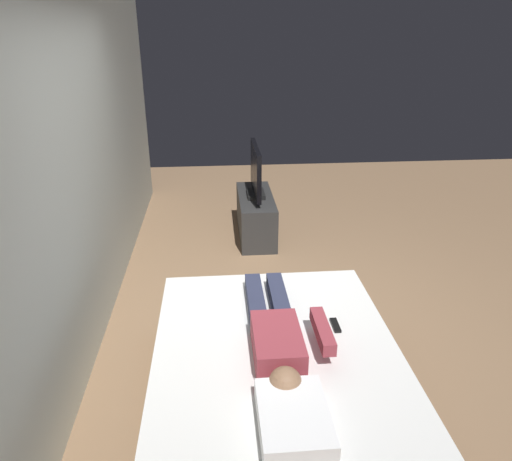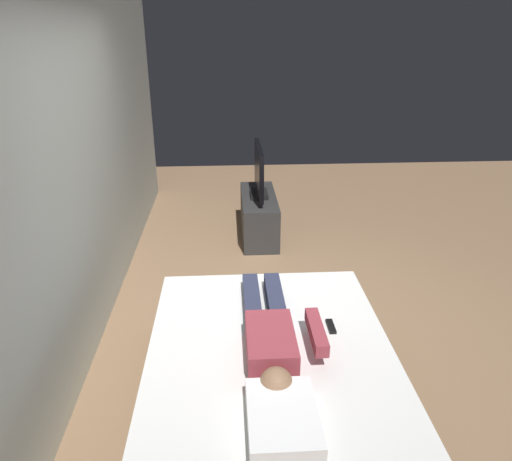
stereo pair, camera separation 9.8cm
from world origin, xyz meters
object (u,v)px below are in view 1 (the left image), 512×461
Objects in this scene: tv at (256,172)px; bed at (276,382)px; person at (277,333)px; tv_stand at (256,216)px; pillow at (294,420)px; remote at (335,325)px.

bed is at bearing 177.57° from tv.
tv is at bearing -2.34° from person.
tv_stand is 1.25× the size of tv.
person is at bearing -10.73° from bed.
pillow is 3.20× the size of remote.
tv_stand is 0.53m from tv.
tv is (2.90, -0.12, 0.52)m from bed.
tv is at bearing -1.98° from pillow.
tv reaches higher than bed.
person is at bearing 177.66° from tv.
bed is at bearing 113.69° from remote.
bed is 0.53m from remote.
pillow is 3.56m from tv.
tv_stand is (2.72, 0.29, -0.30)m from remote.
remote is at bearing -69.53° from person.
remote is (0.83, -0.41, -0.05)m from pillow.
tv_stand is at bearing -2.34° from person.
bed is at bearing 0.00° from pillow.
bed is 2.21× the size of tv.
bed is 4.05× the size of pillow.
bed reaches higher than tv_stand.
tv_stand is (2.87, -0.12, -0.37)m from person.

